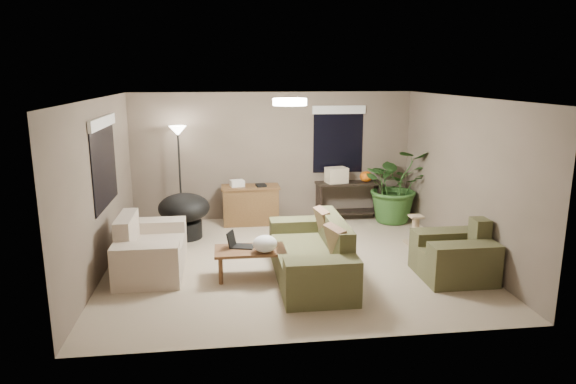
{
  "coord_description": "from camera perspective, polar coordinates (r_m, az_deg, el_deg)",
  "views": [
    {
      "loc": [
        -0.99,
        -7.48,
        2.84
      ],
      "look_at": [
        0.0,
        0.2,
        1.05
      ],
      "focal_mm": 32.0,
      "sensor_mm": 36.0,
      "label": 1
    }
  ],
  "objects": [
    {
      "name": "cat_scratching_post",
      "position": [
        9.02,
        13.96,
        -4.3
      ],
      "size": [
        0.32,
        0.32,
        0.5
      ],
      "color": "tan",
      "rests_on": "ground"
    },
    {
      "name": "room_shell",
      "position": [
        7.71,
        0.19,
        1.12
      ],
      "size": [
        5.5,
        5.5,
        5.5
      ],
      "color": "tan",
      "rests_on": "ground"
    },
    {
      "name": "laptop",
      "position": [
        7.39,
        -5.6,
        -5.68
      ],
      "size": [
        0.42,
        0.31,
        0.24
      ],
      "color": "black",
      "rests_on": "coffee_table"
    },
    {
      "name": "console_table",
      "position": [
        10.26,
        6.71,
        -0.62
      ],
      "size": [
        1.3,
        0.4,
        0.75
      ],
      "color": "black",
      "rests_on": "ground"
    },
    {
      "name": "plastic_bag",
      "position": [
        7.15,
        -2.58,
        -5.77
      ],
      "size": [
        0.41,
        0.39,
        0.24
      ],
      "primitive_type": "ellipsoid",
      "rotation": [
        0.0,
        0.0,
        0.27
      ],
      "color": "white",
      "rests_on": "coffee_table"
    },
    {
      "name": "window_left",
      "position": [
        8.05,
        -19.81,
        4.7
      ],
      "size": [
        0.05,
        1.56,
        1.33
      ],
      "color": "black",
      "rests_on": "room_shell"
    },
    {
      "name": "loveseat",
      "position": [
        7.85,
        -15.12,
        -6.37
      ],
      "size": [
        0.9,
        1.6,
        0.85
      ],
      "color": "beige",
      "rests_on": "ground"
    },
    {
      "name": "throw_pillows",
      "position": [
        7.29,
        4.78,
        -4.52
      ],
      "size": [
        0.34,
        1.39,
        0.47
      ],
      "color": "#8C7251",
      "rests_on": "main_sofa"
    },
    {
      "name": "pumpkin",
      "position": [
        10.26,
        8.67,
        1.7
      ],
      "size": [
        0.31,
        0.31,
        0.21
      ],
      "primitive_type": "ellipsoid",
      "rotation": [
        0.0,
        0.0,
        -0.27
      ],
      "color": "orange",
      "rests_on": "console_table"
    },
    {
      "name": "desk",
      "position": [
        9.89,
        -4.17,
        -1.43
      ],
      "size": [
        1.1,
        0.5,
        0.75
      ],
      "color": "brown",
      "rests_on": "ground"
    },
    {
      "name": "armchair",
      "position": [
        7.72,
        18.01,
        -6.89
      ],
      "size": [
        0.95,
        1.0,
        0.85
      ],
      "color": "#4B4A2D",
      "rests_on": "ground"
    },
    {
      "name": "desk_papers",
      "position": [
        9.78,
        -5.12,
        0.93
      ],
      "size": [
        0.7,
        0.3,
        0.12
      ],
      "color": "silver",
      "rests_on": "desk"
    },
    {
      "name": "window_back",
      "position": [
        10.27,
        5.63,
        7.07
      ],
      "size": [
        1.06,
        0.05,
        1.33
      ],
      "color": "black",
      "rests_on": "room_shell"
    },
    {
      "name": "floor_lamp",
      "position": [
        9.69,
        -12.09,
        5.36
      ],
      "size": [
        0.32,
        0.32,
        1.91
      ],
      "color": "black",
      "rests_on": "ground"
    },
    {
      "name": "coffee_table",
      "position": [
        7.34,
        -4.23,
        -6.79
      ],
      "size": [
        1.0,
        0.55,
        0.42
      ],
      "color": "brown",
      "rests_on": "ground"
    },
    {
      "name": "main_sofa",
      "position": [
        7.36,
        2.77,
        -7.24
      ],
      "size": [
        0.95,
        2.2,
        0.85
      ],
      "color": "#4B4B2D",
      "rests_on": "ground"
    },
    {
      "name": "ceiling_fixture",
      "position": [
        7.56,
        0.2,
        9.98
      ],
      "size": [
        0.5,
        0.5,
        0.1
      ],
      "primitive_type": "cylinder",
      "color": "white",
      "rests_on": "room_shell"
    },
    {
      "name": "cardboard_box",
      "position": [
        10.11,
        5.41,
        1.88
      ],
      "size": [
        0.45,
        0.38,
        0.3
      ],
      "primitive_type": "cube",
      "rotation": [
        0.0,
        0.0,
        0.22
      ],
      "color": "beige",
      "rests_on": "console_table"
    },
    {
      "name": "houseplant",
      "position": [
        10.21,
        11.86,
        -0.11
      ],
      "size": [
        1.32,
        1.47,
        1.14
      ],
      "primitive_type": "imported",
      "color": "#2D5923",
      "rests_on": "ground"
    },
    {
      "name": "papasan_chair",
      "position": [
        9.19,
        -11.45,
        -2.22
      ],
      "size": [
        0.98,
        0.98,
        0.8
      ],
      "color": "black",
      "rests_on": "ground"
    }
  ]
}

